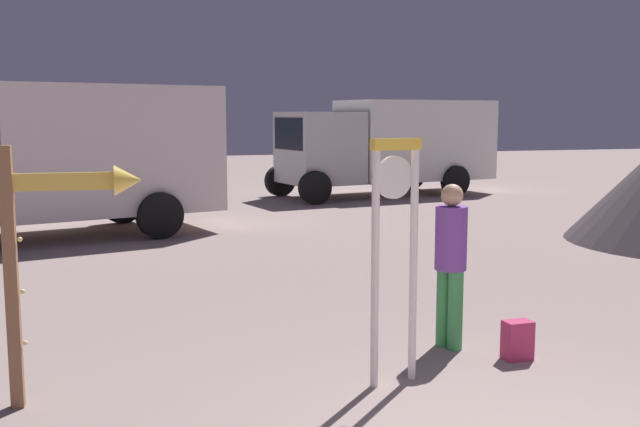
% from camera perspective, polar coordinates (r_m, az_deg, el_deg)
% --- Properties ---
extents(standing_clock, '(0.50, 0.18, 2.17)m').
position_cam_1_polar(standing_clock, '(6.45, 5.78, -1.69)').
color(standing_clock, silver).
rests_on(standing_clock, ground_plane).
extents(arrow_sign, '(1.10, 0.26, 2.13)m').
position_cam_1_polar(arrow_sign, '(6.30, -19.49, -1.25)').
color(arrow_sign, '#946545').
rests_on(arrow_sign, ground_plane).
extents(person_near_clock, '(0.32, 0.32, 1.69)m').
position_cam_1_polar(person_near_clock, '(7.59, 10.05, -3.34)').
color(person_near_clock, '#3E974E').
rests_on(person_near_clock, ground_plane).
extents(backpack, '(0.27, 0.22, 0.38)m').
position_cam_1_polar(backpack, '(7.54, 14.96, -9.44)').
color(backpack, '#BF325E').
rests_on(backpack, ground_plane).
extents(box_truck_near, '(6.62, 3.98, 2.95)m').
position_cam_1_polar(box_truck_near, '(15.26, -18.76, 4.31)').
color(box_truck_near, silver).
rests_on(box_truck_near, ground_plane).
extents(box_truck_far, '(6.96, 3.46, 2.81)m').
position_cam_1_polar(box_truck_far, '(22.22, 5.47, 5.45)').
color(box_truck_far, white).
rests_on(box_truck_far, ground_plane).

